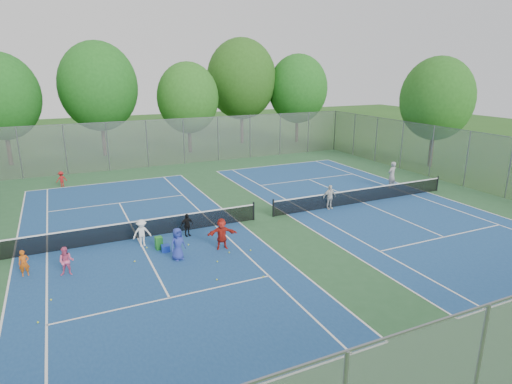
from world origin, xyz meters
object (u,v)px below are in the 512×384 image
net_right (363,196)px  instructor (392,175)px  net_left (137,230)px  ball_hopper (159,243)px  ball_crate (166,248)px

net_right → instructor: bearing=25.2°
net_left → ball_hopper: (0.67, -1.77, -0.14)m
ball_crate → ball_hopper: (-0.21, 0.40, 0.15)m
net_right → instructor: instructor is taller
net_left → instructor: (17.97, 1.87, 0.51)m
ball_crate → instructor: size_ratio=0.19×
ball_crate → ball_hopper: size_ratio=0.59×
net_right → instructor: (3.97, 1.87, 0.51)m
net_right → ball_hopper: size_ratio=20.68×
net_left → net_right: (14.00, 0.00, 0.00)m
net_left → instructor: bearing=5.9°
net_left → ball_crate: bearing=-67.8°
net_right → ball_crate: size_ratio=34.99×
net_left → instructor: instructor is taller
net_left → ball_hopper: bearing=-69.3°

